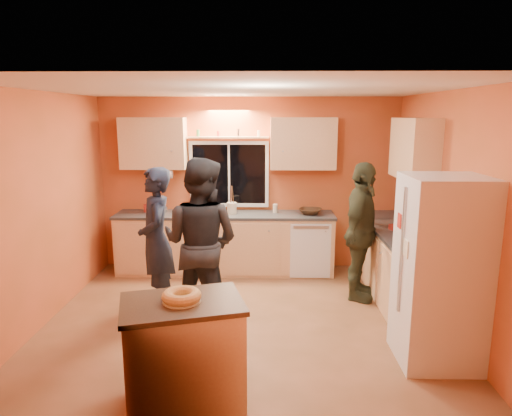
{
  "coord_description": "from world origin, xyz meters",
  "views": [
    {
      "loc": [
        0.24,
        -4.89,
        2.34
      ],
      "look_at": [
        0.14,
        0.4,
        1.25
      ],
      "focal_mm": 32.0,
      "sensor_mm": 36.0,
      "label": 1
    }
  ],
  "objects_px": {
    "refrigerator": "(440,271)",
    "island": "(184,354)",
    "person_right": "(361,232)",
    "person_center": "(201,243)",
    "person_left": "(156,240)"
  },
  "relations": [
    {
      "from": "refrigerator",
      "to": "island",
      "type": "bearing_deg",
      "value": -161.44
    },
    {
      "from": "island",
      "to": "person_right",
      "type": "relative_size",
      "value": 0.61
    },
    {
      "from": "refrigerator",
      "to": "person_center",
      "type": "bearing_deg",
      "value": 162.07
    },
    {
      "from": "island",
      "to": "person_left",
      "type": "height_order",
      "value": "person_left"
    },
    {
      "from": "person_left",
      "to": "person_center",
      "type": "distance_m",
      "value": 0.71
    },
    {
      "from": "person_left",
      "to": "person_right",
      "type": "relative_size",
      "value": 0.98
    },
    {
      "from": "person_right",
      "to": "person_left",
      "type": "bearing_deg",
      "value": 122.85
    },
    {
      "from": "island",
      "to": "person_center",
      "type": "distance_m",
      "value": 1.61
    },
    {
      "from": "refrigerator",
      "to": "island",
      "type": "relative_size",
      "value": 1.67
    },
    {
      "from": "person_right",
      "to": "refrigerator",
      "type": "bearing_deg",
      "value": -139.61
    },
    {
      "from": "island",
      "to": "person_center",
      "type": "xyz_separation_m",
      "value": [
        -0.06,
        1.53,
        0.48
      ]
    },
    {
      "from": "person_left",
      "to": "refrigerator",
      "type": "bearing_deg",
      "value": 53.26
    },
    {
      "from": "island",
      "to": "person_right",
      "type": "xyz_separation_m",
      "value": [
        1.86,
        2.28,
        0.42
      ]
    },
    {
      "from": "person_center",
      "to": "person_right",
      "type": "relative_size",
      "value": 1.07
    },
    {
      "from": "island",
      "to": "person_right",
      "type": "height_order",
      "value": "person_right"
    }
  ]
}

